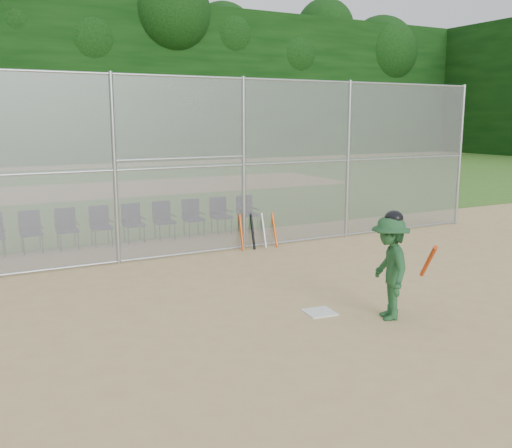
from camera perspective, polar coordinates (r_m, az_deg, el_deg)
name	(u,v)px	position (r m, az deg, el deg)	size (l,w,h in m)	color
ground	(332,320)	(8.99, 7.60, -9.52)	(100.00, 100.00, 0.00)	tan
grass_strip	(87,191)	(25.51, -16.58, 3.22)	(100.00, 100.00, 0.00)	#35651E
dirt_patch_far	(87,191)	(25.51, -16.58, 3.23)	(24.00, 24.00, 0.00)	tan
backstop_fence	(204,163)	(12.87, -5.25, 6.05)	(16.09, 0.09, 4.00)	gray
treeline	(70,62)	(27.40, -18.07, 15.14)	(81.00, 60.00, 11.00)	black
home_plate	(320,312)	(9.28, 6.37, -8.76)	(0.45, 0.45, 0.02)	silver
batter_at_plate	(390,267)	(9.00, 13.22, -4.20)	(1.07, 1.31, 1.70)	#1E4B27
water_cooler	(393,221)	(16.30, 13.56, 0.25)	(0.37, 0.37, 0.47)	white
spare_bats	(258,231)	(13.58, 0.22, -0.71)	(0.96, 0.32, 0.84)	#D84C14
chair_1	(31,232)	(14.09, -21.55, -0.78)	(0.54, 0.52, 0.96)	black
chair_2	(67,229)	(14.19, -18.35, -0.50)	(0.54, 0.52, 0.96)	black
chair_3	(101,226)	(14.34, -15.20, -0.22)	(0.54, 0.52, 0.96)	black
chair_4	(134,223)	(14.54, -12.12, 0.05)	(0.54, 0.52, 0.96)	black
chair_5	(165,221)	(14.77, -9.14, 0.32)	(0.54, 0.52, 0.96)	black
chair_6	(194,218)	(15.04, -6.25, 0.58)	(0.54, 0.52, 0.96)	black
chair_7	(221,216)	(15.35, -3.47, 0.82)	(0.54, 0.52, 0.96)	black
chair_8	(248,214)	(15.69, -0.81, 1.05)	(0.54, 0.52, 0.96)	black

